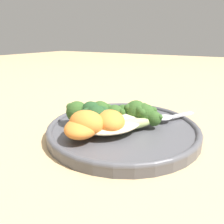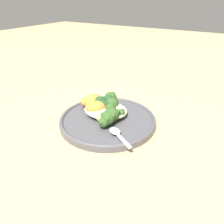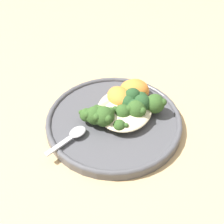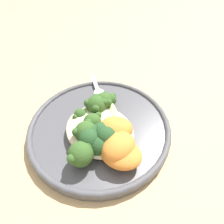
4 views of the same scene
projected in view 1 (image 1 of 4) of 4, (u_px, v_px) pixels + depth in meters
The scene contains 17 objects.
ground_plane at pixel (118, 130), 0.44m from camera, with size 4.00×4.00×0.00m, color tan.
plate at pixel (123, 129), 0.42m from camera, with size 0.29×0.29×0.02m.
quinoa_mound at pixel (108, 120), 0.41m from camera, with size 0.14×0.12×0.02m, color beige.
broccoli_stalk_0 at pixel (138, 122), 0.39m from camera, with size 0.10×0.09×0.03m.
broccoli_stalk_1 at pixel (140, 117), 0.41m from camera, with size 0.11×0.07×0.04m.
broccoli_stalk_2 at pixel (134, 113), 0.42m from camera, with size 0.10×0.04×0.04m.
broccoli_stalk_3 at pixel (120, 116), 0.43m from camera, with size 0.11×0.06×0.03m.
broccoli_stalk_4 at pixel (116, 117), 0.41m from camera, with size 0.08×0.06×0.03m.
broccoli_stalk_5 at pixel (102, 113), 0.42m from camera, with size 0.07×0.10×0.04m.
broccoli_stalk_6 at pixel (83, 115), 0.41m from camera, with size 0.04×0.12×0.04m.
broccoli_stalk_7 at pixel (95, 124), 0.38m from camera, with size 0.05×0.09×0.03m.
sweet_potato_chunk_0 at pixel (82, 128), 0.36m from camera, with size 0.07×0.06×0.03m, color orange.
sweet_potato_chunk_1 at pixel (87, 123), 0.36m from camera, with size 0.06×0.05×0.04m, color orange.
sweet_potato_chunk_2 at pixel (95, 122), 0.38m from camera, with size 0.05×0.04×0.03m, color orange.
sweet_potato_chunk_3 at pixel (110, 122), 0.38m from camera, with size 0.06×0.05×0.04m, color orange.
kale_tuft at pixel (96, 115), 0.40m from camera, with size 0.06×0.06×0.04m.
spoon at pixel (168, 117), 0.44m from camera, with size 0.09×0.07×0.01m.
Camera 1 is at (-0.36, -0.20, 0.18)m, focal length 35.00 mm.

